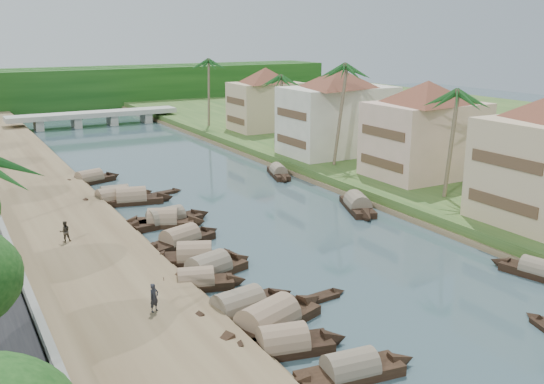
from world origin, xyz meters
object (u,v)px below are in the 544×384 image
sampan_0 (350,371)px  sampan_1 (283,345)px  bridge (94,116)px  person_near (154,298)px

sampan_0 → sampan_1: bearing=120.4°
bridge → sampan_0: bridge is taller
sampan_0 → person_near: person_near is taller
sampan_0 → person_near: 11.55m
sampan_0 → sampan_1: size_ratio=1.01×
bridge → sampan_0: (-8.05, -83.62, -1.31)m
sampan_0 → person_near: size_ratio=4.52×
bridge → sampan_0: bearing=-95.5°
sampan_0 → sampan_1: sampan_1 is taller
bridge → sampan_1: bearing=-96.8°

